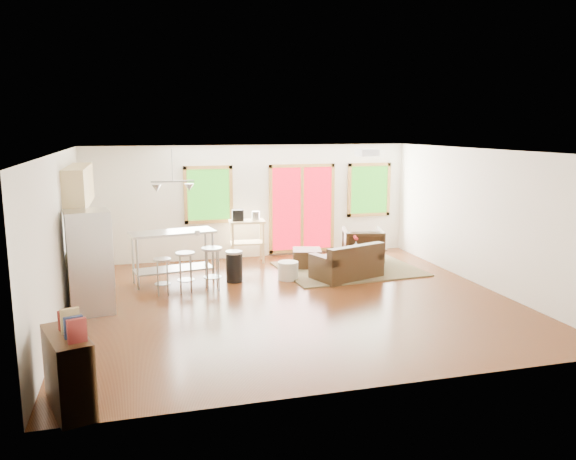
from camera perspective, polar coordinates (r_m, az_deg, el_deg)
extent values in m
cube|color=#3C1B0A|center=(9.94, 0.46, -7.18)|extent=(7.50, 7.00, 0.02)
cube|color=white|center=(9.49, 0.48, 8.09)|extent=(7.50, 7.00, 0.02)
cube|color=white|center=(13.01, -3.70, 2.89)|extent=(7.50, 0.02, 2.60)
cube|color=white|center=(9.36, -22.29, -0.80)|extent=(0.02, 7.00, 2.60)
cube|color=white|center=(11.23, 19.29, 1.14)|extent=(0.02, 7.00, 2.60)
cube|color=white|center=(6.40, 8.99, -5.05)|extent=(7.50, 0.02, 2.60)
cube|color=#1D5511|center=(12.77, -8.08, 3.58)|extent=(0.94, 0.02, 1.14)
cube|color=#A97937|center=(12.72, -8.15, 6.31)|extent=(1.10, 0.05, 0.08)
cube|color=#A97937|center=(12.86, -8.01, 0.88)|extent=(1.10, 0.05, 0.08)
cube|color=#A97937|center=(12.72, -10.36, 3.48)|extent=(0.08, 0.05, 1.30)
cube|color=#A97937|center=(12.84, -5.82, 3.66)|extent=(0.08, 0.05, 1.30)
cube|color=#B00817|center=(13.27, 1.44, 2.19)|extent=(1.44, 0.02, 1.94)
cube|color=#A97937|center=(13.17, 1.46, 6.54)|extent=(1.60, 0.05, 0.08)
cube|color=#A97937|center=(13.45, 1.42, -2.08)|extent=(1.60, 0.05, 0.08)
cube|color=#A97937|center=(13.08, -1.76, 2.06)|extent=(0.08, 0.05, 2.10)
cube|color=#A97937|center=(13.51, 4.53, 2.30)|extent=(0.08, 0.05, 2.10)
cube|color=#A97937|center=(13.27, 1.44, 2.19)|extent=(0.08, 0.05, 1.94)
cube|color=#1D5511|center=(13.80, 8.24, 4.07)|extent=(0.94, 0.02, 1.14)
cube|color=#A97937|center=(13.75, 8.31, 6.60)|extent=(1.10, 0.05, 0.08)
cube|color=#A97937|center=(13.88, 8.18, 1.57)|extent=(1.10, 0.05, 0.08)
cube|color=#A97937|center=(13.61, 6.26, 4.03)|extent=(0.08, 0.05, 1.30)
cube|color=#A97937|center=(14.01, 10.16, 4.11)|extent=(0.08, 0.05, 1.30)
cube|color=#3E5737|center=(12.08, 6.14, -3.95)|extent=(2.98, 2.37, 0.03)
cube|color=black|center=(11.36, 5.96, -3.95)|extent=(1.52, 1.16, 0.38)
cube|color=black|center=(11.06, 6.97, -2.45)|extent=(1.33, 0.61, 0.34)
cube|color=black|center=(10.94, 3.64, -3.07)|extent=(0.42, 0.78, 0.14)
cube|color=black|center=(11.68, 8.17, -2.30)|extent=(0.42, 0.78, 0.14)
cube|color=black|center=(11.15, 4.67, -2.92)|extent=(0.69, 0.65, 0.11)
cube|color=black|center=(11.53, 6.96, -2.53)|extent=(0.69, 0.65, 0.11)
cube|color=#3C2512|center=(12.18, 7.35, -2.07)|extent=(1.13, 0.85, 0.04)
cube|color=#3C2512|center=(11.80, 6.37, -3.45)|extent=(0.07, 0.07, 0.36)
cube|color=#3C2512|center=(12.32, 9.51, -2.94)|extent=(0.07, 0.07, 0.36)
cube|color=#3C2512|center=(12.15, 5.11, -3.03)|extent=(0.07, 0.07, 0.36)
cube|color=#3C2512|center=(12.65, 8.21, -2.56)|extent=(0.07, 0.07, 0.36)
imported|color=black|center=(12.57, 7.61, -1.43)|extent=(1.02, 0.98, 0.87)
cube|color=black|center=(12.16, 1.93, -2.89)|extent=(0.73, 0.73, 0.40)
cylinder|color=beige|center=(11.21, 0.00, -4.14)|extent=(0.54, 0.54, 0.36)
imported|color=silver|center=(12.04, 6.91, -1.66)|extent=(0.24, 0.24, 0.19)
sphere|color=red|center=(12.04, 6.99, -0.90)|extent=(0.09, 0.09, 0.07)
sphere|color=red|center=(11.97, 6.88, -0.87)|extent=(0.09, 0.09, 0.07)
sphere|color=red|center=(12.03, 6.81, -0.71)|extent=(0.09, 0.09, 0.07)
imported|color=maroon|center=(11.87, 8.08, -1.62)|extent=(0.21, 0.09, 0.29)
cube|color=#D5B878|center=(11.16, -19.38, -3.38)|extent=(0.60, 2.20, 0.90)
cube|color=black|center=(11.06, -19.52, -1.01)|extent=(0.64, 2.24, 0.04)
cube|color=#D5B878|center=(10.93, -20.48, 4.27)|extent=(0.36, 2.20, 0.70)
cylinder|color=#B7BABC|center=(10.55, -19.75, -0.94)|extent=(0.12, 0.12, 0.18)
cube|color=black|center=(11.43, -19.42, -0.04)|extent=(0.22, 0.18, 0.20)
cube|color=#B7BABC|center=(9.66, -19.51, -3.07)|extent=(0.77, 0.75, 1.69)
cube|color=gray|center=(9.68, -17.58, -2.92)|extent=(0.11, 0.61, 1.65)
cylinder|color=gray|center=(9.45, -17.37, -2.35)|extent=(0.03, 0.03, 1.12)
cylinder|color=gray|center=(9.85, -17.65, -1.86)|extent=(0.03, 0.03, 1.12)
cube|color=#B7BABC|center=(11.05, -11.68, -0.24)|extent=(1.69, 0.90, 0.04)
cube|color=gray|center=(11.21, -11.54, -3.90)|extent=(1.57, 0.80, 0.03)
cylinder|color=gray|center=(10.78, -15.04, -3.41)|extent=(0.05, 0.05, 0.97)
cylinder|color=gray|center=(11.11, -7.63, -2.74)|extent=(0.05, 0.05, 0.97)
cylinder|color=gray|center=(11.25, -15.48, -2.86)|extent=(0.05, 0.05, 0.97)
cylinder|color=gray|center=(11.57, -8.36, -2.23)|extent=(0.05, 0.05, 0.97)
imported|color=white|center=(10.89, -9.19, -0.25)|extent=(0.12, 0.10, 0.11)
cylinder|color=#B7BABC|center=(10.34, -12.69, -2.94)|extent=(0.32, 0.32, 0.04)
cylinder|color=gray|center=(10.50, -12.16, -4.60)|extent=(0.02, 0.02, 0.63)
cylinder|color=gray|center=(10.50, -13.10, -4.64)|extent=(0.02, 0.02, 0.63)
cylinder|color=gray|center=(10.33, -13.08, -4.88)|extent=(0.02, 0.02, 0.63)
cylinder|color=gray|center=(10.34, -12.13, -4.84)|extent=(0.02, 0.02, 0.63)
cylinder|color=gray|center=(10.45, -12.59, -5.33)|extent=(0.30, 0.30, 0.01)
cylinder|color=#B7BABC|center=(10.41, -10.42, -2.36)|extent=(0.36, 0.36, 0.04)
cylinder|color=gray|center=(10.60, -9.87, -4.19)|extent=(0.03, 0.03, 0.70)
cylinder|color=gray|center=(10.59, -10.90, -4.24)|extent=(0.03, 0.03, 0.70)
cylinder|color=gray|center=(10.40, -10.84, -4.50)|extent=(0.03, 0.03, 0.70)
cylinder|color=gray|center=(10.41, -9.80, -4.45)|extent=(0.03, 0.03, 0.70)
cylinder|color=gray|center=(10.53, -10.33, -5.00)|extent=(0.33, 0.33, 0.02)
cylinder|color=#B7BABC|center=(10.46, -7.75, -1.90)|extent=(0.39, 0.39, 0.04)
cylinder|color=gray|center=(10.66, -7.24, -3.87)|extent=(0.03, 0.03, 0.76)
cylinder|color=gray|center=(10.64, -8.33, -3.94)|extent=(0.03, 0.03, 0.76)
cylinder|color=gray|center=(10.44, -8.17, -4.21)|extent=(0.03, 0.03, 0.76)
cylinder|color=gray|center=(10.47, -7.06, -4.14)|extent=(0.03, 0.03, 0.76)
cylinder|color=gray|center=(10.58, -7.68, -4.74)|extent=(0.35, 0.35, 0.02)
cylinder|color=black|center=(11.07, -5.48, -3.80)|extent=(0.42, 0.42, 0.57)
cylinder|color=#B7BABC|center=(11.00, -5.51, -2.26)|extent=(0.43, 0.43, 0.05)
cube|color=#D5B878|center=(12.53, -4.20, 0.88)|extent=(0.82, 0.57, 0.04)
cube|color=#D5B878|center=(12.61, -4.17, -1.28)|extent=(0.77, 0.53, 0.03)
cube|color=#D5B878|center=(12.38, -5.61, -1.42)|extent=(0.05, 0.05, 0.94)
cube|color=#D5B878|center=(12.45, -2.54, -1.31)|extent=(0.05, 0.05, 0.94)
cube|color=#D5B878|center=(12.78, -5.77, -1.05)|extent=(0.05, 0.05, 0.94)
cube|color=#D5B878|center=(12.85, -2.78, -0.95)|extent=(0.05, 0.05, 0.94)
cube|color=black|center=(12.48, -5.13, 1.51)|extent=(0.26, 0.24, 0.25)
cylinder|color=#B7BABC|center=(12.53, -3.29, 1.46)|extent=(0.19, 0.19, 0.20)
cube|color=#3C2512|center=(6.61, -21.39, -13.22)|extent=(0.63, 1.01, 0.84)
cube|color=maroon|center=(6.14, -20.65, -9.56)|extent=(0.20, 0.11, 0.25)
cube|color=navy|center=(6.29, -20.95, -9.20)|extent=(0.20, 0.11, 0.23)
cube|color=tan|center=(6.43, -21.26, -8.60)|extent=(0.20, 0.11, 0.27)
cube|color=maroon|center=(6.58, -21.51, -8.46)|extent=(0.20, 0.11, 0.21)
cube|color=white|center=(10.59, 8.03, 7.79)|extent=(0.35, 0.35, 0.12)
cylinder|color=gray|center=(10.67, -11.68, 6.46)|extent=(0.02, 0.02, 0.60)
cube|color=gray|center=(10.70, -11.63, 4.86)|extent=(0.80, 0.04, 0.03)
cone|color=#B7BABC|center=(10.69, -13.21, 4.15)|extent=(0.18, 0.18, 0.14)
cone|color=#B7BABC|center=(10.73, -10.00, 4.29)|extent=(0.18, 0.18, 0.14)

